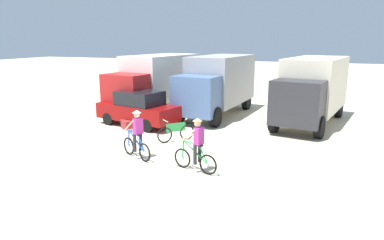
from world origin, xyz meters
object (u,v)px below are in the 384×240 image
object	(u,v)px
box_truck_white_box	(156,81)
box_truck_cream_rv	(313,87)
supply_crate	(129,124)
box_truck_grey_hauler	(218,82)
sedan_parked	(138,108)
cyclist_orange_shirt	(137,136)
bicycle_spare	(176,132)
cyclist_cowboy_hat	(196,147)

from	to	relation	value
box_truck_white_box	box_truck_cream_rv	xyz separation A→B (m)	(8.83, 0.16, 0.00)
supply_crate	box_truck_grey_hauler	bearing A→B (deg)	57.05
box_truck_white_box	sedan_parked	distance (m)	3.68
box_truck_cream_rv	cyclist_orange_shirt	xyz separation A→B (m)	(-5.63, -8.09, -1.03)
sedan_parked	bicycle_spare	xyz separation A→B (m)	(2.90, -1.93, -0.48)
box_truck_white_box	sedan_parked	world-z (taller)	box_truck_white_box
cyclist_orange_shirt	cyclist_cowboy_hat	distance (m)	2.50
box_truck_grey_hauler	cyclist_orange_shirt	distance (m)	8.44
box_truck_white_box	cyclist_orange_shirt	bearing A→B (deg)	-68.01
cyclist_cowboy_hat	bicycle_spare	xyz separation A→B (m)	(-2.03, 2.96, -0.45)
supply_crate	bicycle_spare	bearing A→B (deg)	-21.04
box_truck_grey_hauler	cyclist_orange_shirt	size ratio (longest dim) A/B	3.81
bicycle_spare	box_truck_grey_hauler	bearing A→B (deg)	89.29
supply_crate	cyclist_cowboy_hat	bearing A→B (deg)	-39.39
box_truck_white_box	box_truck_grey_hauler	world-z (taller)	same
cyclist_cowboy_hat	box_truck_white_box	bearing A→B (deg)	124.10
box_truck_grey_hauler	sedan_parked	size ratio (longest dim) A/B	1.55
box_truck_grey_hauler	supply_crate	world-z (taller)	box_truck_grey_hauler
box_truck_grey_hauler	cyclist_cowboy_hat	bearing A→B (deg)	-77.46
box_truck_white_box	bicycle_spare	bearing A→B (deg)	-56.06
box_truck_grey_hauler	sedan_parked	world-z (taller)	box_truck_grey_hauler
box_truck_grey_hauler	box_truck_white_box	bearing A→B (deg)	-173.27
box_truck_cream_rv	supply_crate	xyz separation A→B (m)	(-8.17, -4.42, -1.65)
sedan_parked	supply_crate	world-z (taller)	sedan_parked
bicycle_spare	supply_crate	size ratio (longest dim) A/B	1.76
cyclist_orange_shirt	box_truck_grey_hauler	bearing A→B (deg)	86.55
cyclist_orange_shirt	cyclist_cowboy_hat	size ratio (longest dim) A/B	1.00
box_truck_cream_rv	cyclist_orange_shirt	bearing A→B (deg)	-124.85
box_truck_cream_rv	box_truck_grey_hauler	bearing A→B (deg)	176.91
box_truck_white_box	sedan_parked	size ratio (longest dim) A/B	1.56
box_truck_white_box	bicycle_spare	world-z (taller)	box_truck_white_box
box_truck_white_box	box_truck_grey_hauler	distance (m)	3.73
cyclist_cowboy_hat	box_truck_cream_rv	bearing A→B (deg)	69.59
box_truck_cream_rv	cyclist_cowboy_hat	xyz separation A→B (m)	(-3.17, -8.52, -1.03)
cyclist_cowboy_hat	cyclist_orange_shirt	bearing A→B (deg)	170.00
sedan_parked	cyclist_cowboy_hat	size ratio (longest dim) A/B	2.46
box_truck_grey_hauler	cyclist_cowboy_hat	xyz separation A→B (m)	(1.96, -8.80, -1.03)
box_truck_cream_rv	cyclist_orange_shirt	world-z (taller)	box_truck_cream_rv
sedan_parked	bicycle_spare	bearing A→B (deg)	-33.64
box_truck_white_box	supply_crate	size ratio (longest dim) A/B	9.16
box_truck_white_box	bicycle_spare	size ratio (longest dim) A/B	5.21
supply_crate	cyclist_orange_shirt	bearing A→B (deg)	-55.34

